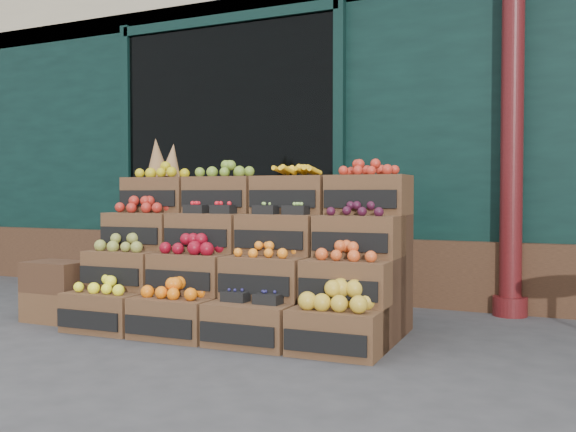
% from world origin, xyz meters
% --- Properties ---
extents(ground, '(60.00, 60.00, 0.00)m').
position_xyz_m(ground, '(0.00, 0.00, 0.00)').
color(ground, '#3A3A3C').
rests_on(ground, ground).
extents(shop_facade, '(12.00, 6.24, 4.80)m').
position_xyz_m(shop_facade, '(0.00, 5.11, 2.40)').
color(shop_facade, black).
rests_on(shop_facade, ground).
extents(crate_display, '(2.41, 1.24, 1.48)m').
position_xyz_m(crate_display, '(-0.57, 0.70, 0.46)').
color(crate_display, '#50341F').
rests_on(crate_display, ground).
extents(spare_crates, '(0.48, 0.33, 0.48)m').
position_xyz_m(spare_crates, '(-2.03, 0.28, 0.24)').
color(spare_crates, '#50341F').
rests_on(spare_crates, ground).
extents(shopkeeper, '(0.67, 0.47, 1.76)m').
position_xyz_m(shopkeeper, '(-1.44, 2.80, 0.88)').
color(shopkeeper, '#195A1C').
rests_on(shopkeeper, ground).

